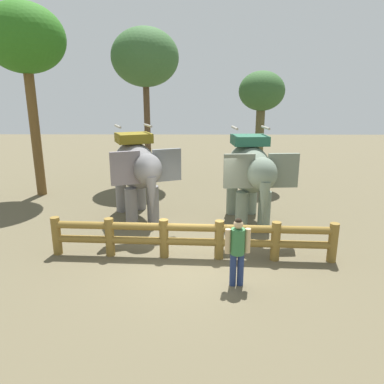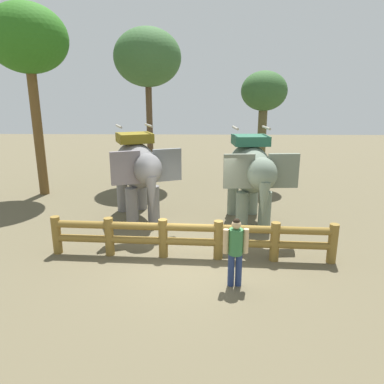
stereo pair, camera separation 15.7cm
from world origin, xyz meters
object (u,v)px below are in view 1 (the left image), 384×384
tree_back_center (25,41)px  tree_far_right (145,59)px  elephant_near_left (137,168)px  log_fence (191,236)px  tree_far_left (261,95)px  elephant_center (250,171)px  tourist_woman_in_black (238,247)px

tree_back_center → tree_far_right: tree_back_center is taller
elephant_near_left → tree_far_right: bearing=93.3°
log_fence → tree_far_left: tree_far_left is taller
log_fence → tree_far_right: tree_far_right is taller
log_fence → elephant_center: (1.86, 2.55, 1.20)m
tourist_woman_in_black → tree_far_right: bearing=108.2°
elephant_center → tourist_woman_in_black: elephant_center is taller
elephant_near_left → tree_back_center: size_ratio=0.50×
tree_far_left → tree_far_right: bearing=174.5°
tourist_woman_in_black → tree_back_center: bearing=135.2°
tree_far_right → elephant_center: bearing=-55.5°
log_fence → elephant_near_left: elephant_near_left is taller
elephant_near_left → tourist_woman_in_black: size_ratio=2.38×
log_fence → tourist_woman_in_black: 1.78m
tourist_woman_in_black → tree_far_left: bearing=77.8°
elephant_center → tree_far_left: tree_far_left is taller
log_fence → tree_back_center: tree_back_center is taller
elephant_center → tourist_woman_in_black: (-0.82, -3.96, -0.87)m
tree_far_left → elephant_center: bearing=-102.6°
tree_back_center → tree_far_right: (4.37, 2.30, -0.44)m
elephant_near_left → tree_back_center: bearing=145.9°
elephant_center → tourist_woman_in_black: bearing=-101.7°
elephant_near_left → elephant_center: elephant_near_left is taller
elephant_center → tourist_woman_in_black: size_ratio=2.33×
log_fence → elephant_center: size_ratio=2.00×
tree_far_left → tree_far_right: (-5.26, 0.50, 1.60)m
log_fence → tree_back_center: size_ratio=0.99×
tourist_woman_in_black → tree_far_right: 11.45m
elephant_near_left → tree_far_left: bearing=45.1°
elephant_center → tourist_woman_in_black: 4.13m
tree_back_center → tourist_woman_in_black: bearing=-44.8°
tree_back_center → tree_far_right: 4.96m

